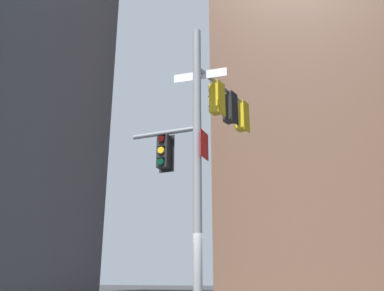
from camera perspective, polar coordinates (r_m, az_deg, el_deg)
The scene contains 2 objects.
building_mid_block at distance 37.64m, azimuth 17.00°, elevation 7.51°, with size 14.41×14.41×34.41m, color brown.
signal_pole_assembly at distance 12.36m, azimuth 2.07°, elevation 0.85°, with size 2.93×3.66×8.80m.
Camera 1 is at (4.24, -10.10, 1.38)m, focal length 37.61 mm.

